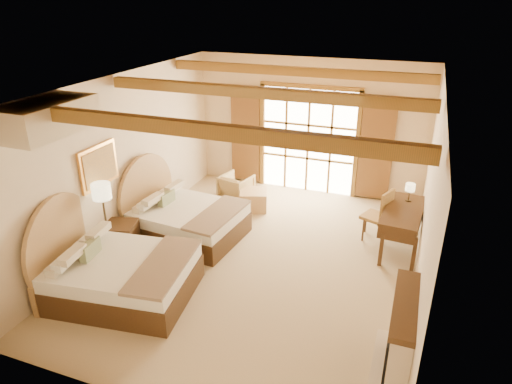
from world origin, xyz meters
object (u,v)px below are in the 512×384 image
at_px(nightstand, 122,239).
at_px(armchair, 236,187).
at_px(bed_near, 113,270).
at_px(bed_far, 181,216).
at_px(desk, 401,228).

relative_size(nightstand, armchair, 0.95).
bearing_deg(nightstand, bed_near, -76.58).
bearing_deg(nightstand, bed_far, 41.98).
xyz_separation_m(armchair, desk, (3.80, -0.99, 0.14)).
relative_size(bed_far, desk, 1.39).
bearing_deg(bed_far, bed_near, -86.40).
bearing_deg(desk, nightstand, -152.85).
bearing_deg(nightstand, desk, 6.60).
relative_size(bed_far, nightstand, 3.43).
height_order(armchair, desk, desk).
distance_m(nightstand, desk, 5.24).
xyz_separation_m(bed_near, bed_far, (0.07, 2.10, -0.02)).
relative_size(bed_near, nightstand, 3.69).
bearing_deg(bed_near, nightstand, 111.94).
xyz_separation_m(bed_near, armchair, (0.45, 4.05, -0.13)).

